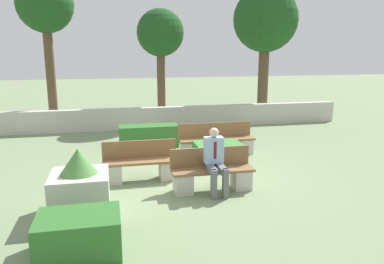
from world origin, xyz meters
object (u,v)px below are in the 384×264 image
(bench_right_side, at_px, (141,166))
(tree_center_left, at_px, (160,35))
(person_seated_man, at_px, (215,158))
(tree_leftmost, at_px, (45,8))
(bench_front, at_px, (212,175))
(bench_left_side, at_px, (216,142))
(tree_center_right, at_px, (265,21))
(planter_corner_left, at_px, (80,187))

(bench_right_side, distance_m, tree_center_left, 7.61)
(bench_right_side, xyz_separation_m, person_seated_man, (1.42, -1.07, 0.41))
(tree_leftmost, distance_m, tree_center_left, 4.19)
(bench_front, bearing_deg, bench_right_side, 146.41)
(bench_left_side, relative_size, bench_right_side, 1.26)
(bench_front, height_order, bench_right_side, same)
(bench_left_side, distance_m, tree_leftmost, 7.85)
(bench_right_side, relative_size, tree_center_left, 0.38)
(bench_front, relative_size, tree_leftmost, 0.32)
(person_seated_man, distance_m, tree_center_right, 9.43)
(tree_center_right, bearing_deg, tree_center_left, 178.37)
(bench_left_side, bearing_deg, planter_corner_left, -142.63)
(bench_front, bearing_deg, person_seated_man, -82.37)
(bench_front, height_order, person_seated_man, person_seated_man)
(bench_front, bearing_deg, planter_corner_left, -166.87)
(planter_corner_left, bearing_deg, bench_front, 13.13)
(bench_front, distance_m, tree_center_right, 9.47)
(bench_left_side, relative_size, tree_center_right, 0.39)
(person_seated_man, relative_size, planter_corner_left, 1.11)
(tree_center_left, bearing_deg, bench_front, -90.07)
(person_seated_man, bearing_deg, tree_center_right, 61.26)
(bench_front, distance_m, bench_right_side, 1.68)
(bench_front, height_order, tree_center_left, tree_center_left)
(planter_corner_left, bearing_deg, bench_left_side, 42.92)
(tree_center_left, distance_m, tree_center_right, 4.31)
(bench_front, xyz_separation_m, tree_leftmost, (-4.07, 7.30, 3.94))
(bench_left_side, xyz_separation_m, planter_corner_left, (-3.41, -3.17, 0.15))
(bench_left_side, relative_size, planter_corner_left, 1.75)
(tree_center_left, bearing_deg, tree_center_right, -1.63)
(bench_right_side, relative_size, tree_center_right, 0.31)
(tree_leftmost, xyz_separation_m, tree_center_right, (8.35, 0.33, -0.30))
(bench_front, bearing_deg, tree_center_left, 89.93)
(planter_corner_left, height_order, tree_center_right, tree_center_right)
(planter_corner_left, bearing_deg, tree_center_left, 72.74)
(bench_front, xyz_separation_m, planter_corner_left, (-2.59, -0.60, 0.17))
(tree_leftmost, height_order, tree_center_left, tree_leftmost)
(planter_corner_left, xyz_separation_m, tree_center_left, (2.60, 8.35, 2.90))
(tree_leftmost, bearing_deg, tree_center_right, 2.26)
(person_seated_man, xyz_separation_m, tree_center_right, (4.26, 7.77, 3.23))
(person_seated_man, distance_m, planter_corner_left, 2.66)
(bench_right_side, bearing_deg, bench_front, -45.01)
(person_seated_man, bearing_deg, planter_corner_left, -169.92)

